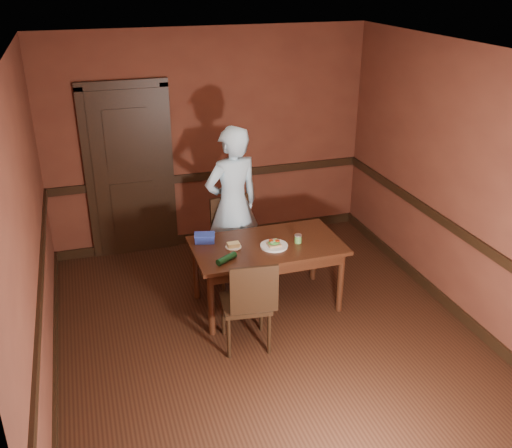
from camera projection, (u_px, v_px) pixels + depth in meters
floor at (267, 334)px, 5.64m from camera, size 4.00×4.50×0.01m
ceiling at (269, 52)px, 4.51m from camera, size 4.00×4.50×0.01m
wall_back at (210, 141)px, 7.03m from camera, size 4.00×0.02×2.70m
wall_front at (399, 362)px, 3.13m from camera, size 4.00×0.02×2.70m
wall_left at (30, 239)px, 4.53m from camera, size 0.02×4.50×2.70m
wall_right at (460, 185)px, 5.62m from camera, size 0.02×4.50×2.70m
dado_back at (211, 176)px, 7.20m from camera, size 4.00×0.03×0.10m
dado_left at (41, 287)px, 4.72m from camera, size 0.03×4.50×0.10m
dado_right at (452, 227)px, 5.81m from camera, size 0.03×4.50×0.10m
baseboard_back at (213, 235)px, 7.55m from camera, size 4.00×0.03×0.12m
baseboard_left at (55, 369)px, 5.07m from camera, size 0.03×4.50×0.12m
baseboard_right at (441, 297)px, 6.16m from camera, size 0.03×4.50×0.12m
door at (130, 170)px, 6.83m from camera, size 1.05×0.07×2.20m
dining_table at (267, 275)px, 6.00m from camera, size 1.54×0.87×0.72m
chair_far at (232, 244)px, 6.34m from camera, size 0.53×0.53×0.99m
chair_near at (245, 302)px, 5.32m from camera, size 0.49×0.49×0.94m
person at (232, 205)px, 6.33m from camera, size 0.74×0.57×1.80m
sandwich_plate at (274, 245)px, 5.79m from camera, size 0.28×0.28×0.07m
sauce_jar at (298, 239)px, 5.86m from camera, size 0.08×0.08×0.09m
cheese_saucer at (233, 246)px, 5.77m from camera, size 0.16×0.16×0.05m
food_tub at (205, 238)px, 5.88m from camera, size 0.24×0.19×0.09m
wrapped_veg at (226, 259)px, 5.49m from camera, size 0.23×0.18×0.07m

